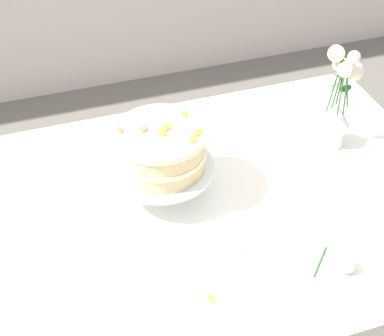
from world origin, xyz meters
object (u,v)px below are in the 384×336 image
object	(u,v)px
dining_table	(212,231)
cake_stand	(162,170)
layer_cake	(161,148)
flower_vase	(340,99)
fallen_rose	(346,264)

from	to	relation	value
dining_table	cake_stand	bearing A→B (deg)	137.56
layer_cake	flower_vase	distance (m)	0.56
cake_stand	fallen_rose	world-z (taller)	cake_stand
dining_table	fallen_rose	bearing A→B (deg)	-53.19
dining_table	layer_cake	size ratio (longest dim) A/B	5.62
flower_vase	cake_stand	bearing A→B (deg)	-175.15
cake_stand	flower_vase	distance (m)	0.57
dining_table	layer_cake	world-z (taller)	layer_cake
flower_vase	fallen_rose	world-z (taller)	flower_vase
layer_cake	fallen_rose	distance (m)	0.56
cake_stand	fallen_rose	xyz separation A→B (m)	(0.35, -0.41, -0.06)
flower_vase	fallen_rose	xyz separation A→B (m)	(-0.21, -0.46, -0.15)
layer_cake	flower_vase	size ratio (longest dim) A/B	0.72
cake_stand	flower_vase	size ratio (longest dim) A/B	0.84
layer_cake	fallen_rose	size ratio (longest dim) A/B	2.32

